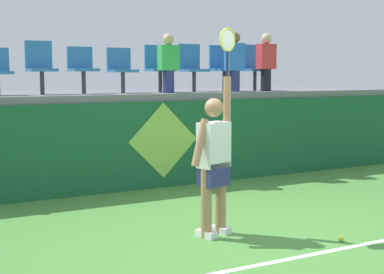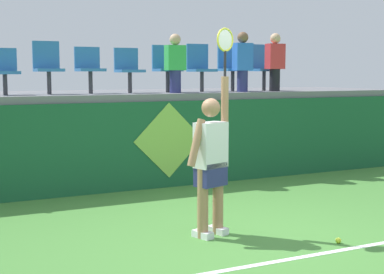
# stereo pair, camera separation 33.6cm
# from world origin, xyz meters

# --- Properties ---
(ground_plane) EXTENTS (40.00, 40.00, 0.00)m
(ground_plane) POSITION_xyz_m (0.00, 0.00, 0.00)
(ground_plane) COLOR #478438
(court_back_wall) EXTENTS (11.35, 0.20, 1.46)m
(court_back_wall) POSITION_xyz_m (0.00, 3.28, 0.73)
(court_back_wall) COLOR #195633
(court_back_wall) RESTS_ON ground_plane
(spectator_platform) EXTENTS (11.35, 2.71, 0.12)m
(spectator_platform) POSITION_xyz_m (0.00, 4.58, 1.52)
(spectator_platform) COLOR slate
(spectator_platform) RESTS_ON court_back_wall
(court_baseline_stripe) EXTENTS (10.21, 0.08, 0.01)m
(court_baseline_stripe) POSITION_xyz_m (0.00, -0.80, 0.00)
(court_baseline_stripe) COLOR white
(court_baseline_stripe) RESTS_ON ground_plane
(tennis_player) EXTENTS (0.73, 0.37, 2.46)m
(tennis_player) POSITION_xyz_m (-0.30, 0.33, 0.92)
(tennis_player) COLOR white
(tennis_player) RESTS_ON ground_plane
(tennis_ball) EXTENTS (0.07, 0.07, 0.07)m
(tennis_ball) POSITION_xyz_m (0.85, -0.58, 0.03)
(tennis_ball) COLOR #D1E533
(tennis_ball) RESTS_ON ground_plane
(stadium_chair_2) EXTENTS (0.44, 0.42, 0.88)m
(stadium_chair_2) POSITION_xyz_m (-1.40, 4.02, 2.06)
(stadium_chair_2) COLOR #38383D
(stadium_chair_2) RESTS_ON spectator_platform
(stadium_chair_3) EXTENTS (0.44, 0.42, 0.79)m
(stadium_chair_3) POSITION_xyz_m (-0.71, 4.01, 2.03)
(stadium_chair_3) COLOR #38383D
(stadium_chair_3) RESTS_ON spectator_platform
(stadium_chair_4) EXTENTS (0.44, 0.42, 0.79)m
(stadium_chair_4) POSITION_xyz_m (-0.00, 4.01, 2.02)
(stadium_chair_4) COLOR #38383D
(stadium_chair_4) RESTS_ON spectator_platform
(stadium_chair_5) EXTENTS (0.44, 0.42, 0.85)m
(stadium_chair_5) POSITION_xyz_m (0.72, 4.02, 2.05)
(stadium_chair_5) COLOR #38383D
(stadium_chair_5) RESTS_ON spectator_platform
(stadium_chair_6) EXTENTS (0.44, 0.42, 0.89)m
(stadium_chair_6) POSITION_xyz_m (1.41, 4.02, 2.06)
(stadium_chair_6) COLOR #38383D
(stadium_chair_6) RESTS_ON spectator_platform
(stadium_chair_7) EXTENTS (0.44, 0.42, 0.88)m
(stadium_chair_7) POSITION_xyz_m (2.07, 4.02, 2.07)
(stadium_chair_7) COLOR #38383D
(stadium_chair_7) RESTS_ON spectator_platform
(stadium_chair_8) EXTENTS (0.44, 0.42, 0.91)m
(stadium_chair_8) POSITION_xyz_m (2.78, 4.02, 2.08)
(stadium_chair_8) COLOR #38383D
(stadium_chair_8) RESTS_ON spectator_platform
(spectator_0) EXTENTS (0.34, 0.20, 1.10)m
(spectator_0) POSITION_xyz_m (2.78, 3.57, 2.15)
(spectator_0) COLOR black
(spectator_0) RESTS_ON spectator_platform
(spectator_1) EXTENTS (0.34, 0.20, 1.10)m
(spectator_1) POSITION_xyz_m (2.07, 3.58, 2.15)
(spectator_1) COLOR navy
(spectator_1) RESTS_ON spectator_platform
(spectator_2) EXTENTS (0.34, 0.20, 1.03)m
(spectator_2) POSITION_xyz_m (0.72, 3.61, 2.11)
(spectator_2) COLOR navy
(spectator_2) RESTS_ON spectator_platform
(wall_signage_mount) EXTENTS (1.27, 0.01, 1.44)m
(wall_signage_mount) POSITION_xyz_m (0.41, 3.18, 0.00)
(wall_signage_mount) COLOR #195633
(wall_signage_mount) RESTS_ON ground_plane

